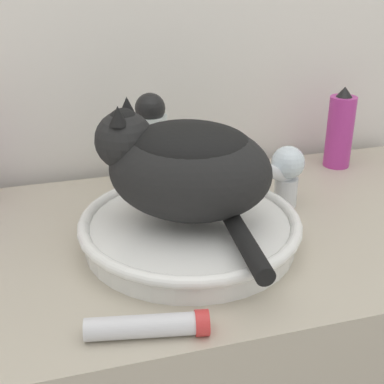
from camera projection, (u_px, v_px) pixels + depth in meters
The scene contains 7 objects.
wall_back at pixel (157, 7), 1.08m from camera, with size 8.00×0.05×2.40m.
sink_basin at pixel (190, 228), 0.89m from camera, with size 0.37×0.37×0.05m.
cat at pixel (184, 164), 0.84m from camera, with size 0.31×0.35×0.19m.
faucet at pixel (285, 171), 0.99m from camera, with size 0.13×0.08×0.12m.
lotion_bottle_white at pixel (151, 142), 1.06m from camera, with size 0.07×0.07×0.20m.
spray_bottle_trigger at pixel (340, 130), 1.17m from camera, with size 0.06×0.06×0.18m.
cream_tube at pixel (149, 326), 0.68m from camera, with size 0.16×0.06×0.03m.
Camera 1 is at (-0.24, -0.49, 1.32)m, focal length 50.00 mm.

